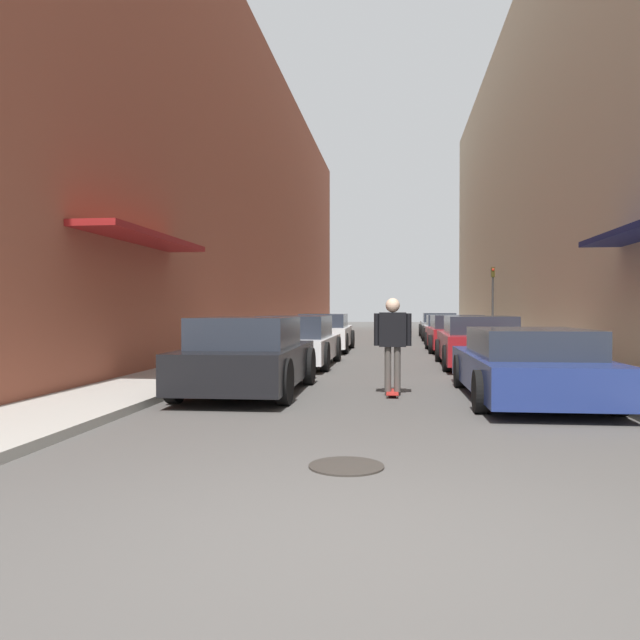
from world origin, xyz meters
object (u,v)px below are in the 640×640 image
Objects in this scene: parked_car_right_1 at (478,342)px; traffic_light at (493,294)px; parked_car_right_3 at (446,329)px; skateboarder at (393,336)px; manhole_cover at (346,466)px; parked_car_left_1 at (297,342)px; parked_car_right_4 at (439,326)px; parked_car_right_0 at (527,365)px; parked_car_left_2 at (325,333)px; parked_car_right_2 at (456,334)px; parked_car_left_0 at (249,356)px.

traffic_light is (2.30, 13.06, 1.53)m from parked_car_right_1.
skateboarder is (-2.18, -16.98, 0.41)m from parked_car_right_3.
parked_car_left_1 is at bearing 101.69° from manhole_cover.
parked_car_right_3 is 0.96× the size of parked_car_right_4.
parked_car_right_4 is (0.08, 22.62, 0.06)m from parked_car_right_0.
parked_car_right_4 is at bearing 89.40° from parked_car_right_3.
skateboarder reaches higher than parked_car_right_3.
parked_car_right_0 is at bearing -50.00° from parked_car_left_1.
parked_car_right_2 is (4.55, 0.11, -0.02)m from parked_car_left_2.
parked_car_right_3 is at bearing 89.92° from parked_car_right_0.
parked_car_left_0 reaches higher than manhole_cover.
parked_car_left_2 is at bearing 129.11° from parked_car_right_1.
parked_car_right_2 is 11.01m from parked_car_right_4.
parked_car_left_0 is 22.88m from parked_car_right_4.
skateboarder reaches higher than parked_car_left_2.
parked_car_left_0 is 11.27m from parked_car_left_2.
parked_car_right_0 is 11.62m from parked_car_right_2.
parked_car_right_3 is 1.26× the size of traffic_light.
parked_car_right_1 is 1.11× the size of parked_car_right_3.
parked_car_left_1 is 1.44× the size of traffic_light.
skateboarder is (2.49, -0.01, 0.37)m from parked_car_left_0.
parked_car_left_0 is 5.33m from manhole_cover.
parked_car_right_4 is at bearing 84.30° from skateboarder.
parked_car_right_0 is 2.21m from skateboarder.
parked_car_left_2 reaches higher than manhole_cover.
parked_car_left_2 is (0.02, 11.27, -0.00)m from parked_car_left_0.
parked_car_right_1 is at bearing 4.02° from parked_car_left_1.
parked_car_left_2 is 1.17× the size of parked_car_right_2.
manhole_cover is at bearing -96.71° from parked_car_right_3.
parked_car_left_0 is 6.13× the size of manhole_cover.
parked_car_right_3 reaches higher than parked_car_right_0.
parked_car_left_1 is at bearing -126.98° from parked_car_right_2.
skateboarder reaches higher than parked_car_right_0.
parked_car_left_1 is 0.99× the size of parked_car_right_0.
skateboarder is at bearing -100.38° from parked_car_right_2.
parked_car_left_2 is at bearing 89.73° from parked_car_left_1.
traffic_light is (4.81, 23.55, 2.15)m from manhole_cover.
parked_car_left_0 is 0.90× the size of parked_car_left_2.
parked_car_right_1 reaches higher than parked_car_right_4.
parked_car_left_2 reaches higher than parked_car_right_2.
parked_car_left_1 is 7.61m from parked_car_right_2.
skateboarder is at bearing 174.04° from parked_car_right_0.
skateboarder is 4.97m from manhole_cover.
manhole_cover is at bearing -103.48° from parked_car_right_1.
parked_car_right_2 is at bearing 79.62° from skateboarder.
parked_car_left_1 is 1.15× the size of parked_car_right_2.
parked_car_left_1 is 10.39m from manhole_cover.
parked_car_right_2 is at bearing 90.36° from parked_car_right_1.
parked_car_right_0 is at bearing -89.66° from parked_car_right_2.
parked_car_right_0 is at bearing -89.69° from parked_car_right_1.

